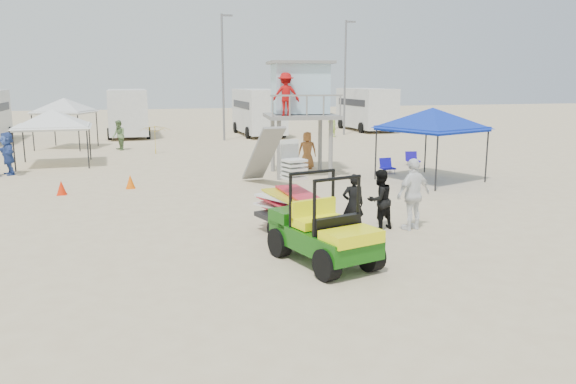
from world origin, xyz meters
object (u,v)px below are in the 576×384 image
object	(u,v)px
man_left	(353,204)
utility_cart	(324,223)
surf_trailer	(293,202)
canopy_blue	(433,111)
lifeguard_tower	(298,93)

from	to	relation	value
man_left	utility_cart	bearing A→B (deg)	58.55
utility_cart	surf_trailer	bearing A→B (deg)	89.82
surf_trailer	man_left	size ratio (longest dim) A/B	1.58
surf_trailer	canopy_blue	distance (m)	9.79
utility_cart	canopy_blue	bearing A→B (deg)	48.75
lifeguard_tower	canopy_blue	bearing A→B (deg)	-32.45
utility_cart	surf_trailer	distance (m)	2.34
surf_trailer	man_left	distance (m)	1.55
surf_trailer	man_left	bearing A→B (deg)	-11.20
man_left	canopy_blue	bearing A→B (deg)	-127.23
surf_trailer	utility_cart	bearing A→B (deg)	-90.18
utility_cart	man_left	world-z (taller)	utility_cart
man_left	lifeguard_tower	bearing A→B (deg)	-92.96
surf_trailer	canopy_blue	size ratio (longest dim) A/B	0.61
surf_trailer	canopy_blue	bearing A→B (deg)	39.57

